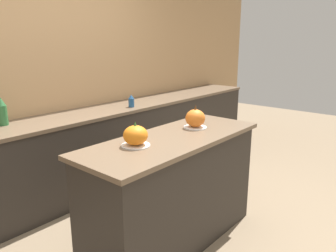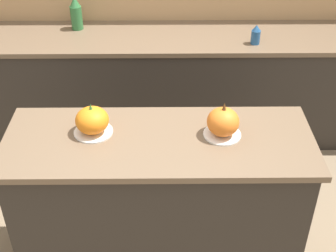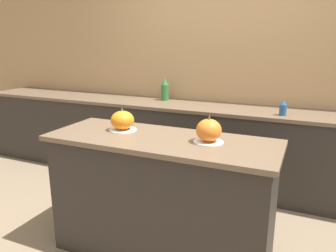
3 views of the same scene
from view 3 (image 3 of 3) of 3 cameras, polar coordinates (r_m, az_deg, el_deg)
The scene contains 7 objects.
wall_back at distance 3.76m, azimuth 9.72°, elevation 9.71°, with size 8.00×0.06×2.50m.
kitchen_island at distance 2.43m, azimuth -1.21°, elevation -12.38°, with size 1.62×0.61×0.91m.
back_counter at distance 3.61m, azimuth 7.86°, elevation -3.53°, with size 6.00×0.60×0.89m.
pumpkin_cake_left at distance 2.45m, azimuth -7.94°, elevation 0.89°, with size 0.20×0.20×0.18m.
pumpkin_cake_right at distance 2.16m, azimuth 7.10°, elevation -0.87°, with size 0.20×0.20×0.20m.
bottle_tall at distance 3.82m, azimuth -0.56°, elevation 6.35°, with size 0.09×0.09×0.26m.
bottle_short at distance 3.23m, azimuth 19.40°, elevation 2.97°, with size 0.07×0.07×0.14m.
Camera 3 is at (0.92, -1.96, 1.57)m, focal length 35.00 mm.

